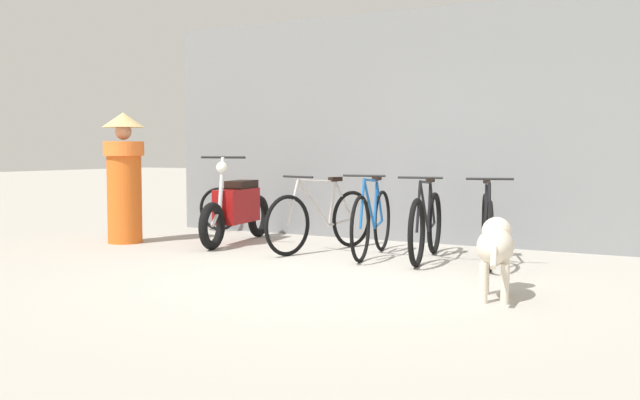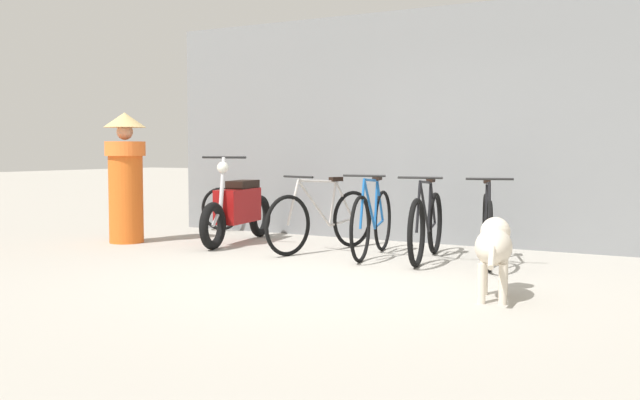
# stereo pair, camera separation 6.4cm
# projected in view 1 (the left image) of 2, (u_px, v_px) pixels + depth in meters

# --- Properties ---
(ground_plane) EXTENTS (60.00, 60.00, 0.00)m
(ground_plane) POSITION_uv_depth(u_px,v_px,m) (329.00, 278.00, 6.86)
(ground_plane) COLOR #ADA89E
(shop_wall_back) EXTENTS (8.11, 0.20, 2.93)m
(shop_wall_back) POSITION_uv_depth(u_px,v_px,m) (444.00, 126.00, 9.31)
(shop_wall_back) COLOR slate
(shop_wall_back) RESTS_ON ground
(bicycle_0) EXTENTS (0.55, 1.72, 0.89)m
(bicycle_0) POSITION_uv_depth(u_px,v_px,m) (321.00, 220.00, 8.65)
(bicycle_0) COLOR black
(bicycle_0) RESTS_ON ground
(bicycle_1) EXTENTS (0.47, 1.63, 0.91)m
(bicycle_1) POSITION_uv_depth(u_px,v_px,m) (372.00, 222.00, 8.24)
(bicycle_1) COLOR black
(bicycle_1) RESTS_ON ground
(bicycle_2) EXTENTS (0.49, 1.70, 0.91)m
(bicycle_2) POSITION_uv_depth(u_px,v_px,m) (426.00, 226.00, 7.97)
(bicycle_2) COLOR black
(bicycle_2) RESTS_ON ground
(bicycle_3) EXTENTS (0.67, 1.68, 0.90)m
(bicycle_3) POSITION_uv_depth(u_px,v_px,m) (487.00, 227.00, 7.73)
(bicycle_3) COLOR black
(bicycle_3) RESTS_ON ground
(motorcycle) EXTENTS (0.60, 1.91, 1.10)m
(motorcycle) POSITION_uv_depth(u_px,v_px,m) (237.00, 209.00, 9.40)
(motorcycle) COLOR black
(motorcycle) RESTS_ON ground
(stray_dog) EXTENTS (0.46, 1.04, 0.62)m
(stray_dog) POSITION_uv_depth(u_px,v_px,m) (496.00, 245.00, 5.95)
(stray_dog) COLOR beige
(stray_dog) RESTS_ON ground
(person_in_robes) EXTENTS (0.72, 0.72, 1.64)m
(person_in_robes) POSITION_uv_depth(u_px,v_px,m) (124.00, 174.00, 9.40)
(person_in_robes) COLOR orange
(person_in_robes) RESTS_ON ground
(spare_tire_left) EXTENTS (0.63, 0.16, 0.63)m
(spare_tire_left) POSITION_uv_depth(u_px,v_px,m) (219.00, 209.00, 10.83)
(spare_tire_left) COLOR black
(spare_tire_left) RESTS_ON ground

